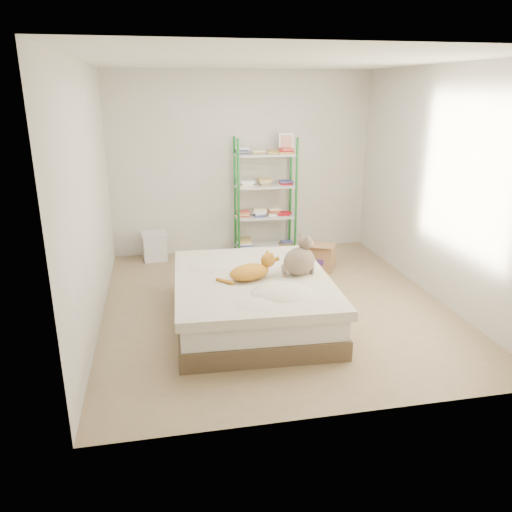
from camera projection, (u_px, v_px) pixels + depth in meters
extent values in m
cube|color=#977B5C|center=(274.00, 304.00, 5.71)|extent=(3.80, 4.20, 0.01)
cube|color=white|center=(277.00, 60.00, 4.88)|extent=(3.80, 4.20, 0.01)
cube|color=silver|center=(242.00, 164.00, 7.25)|extent=(3.80, 0.01, 2.60)
cube|color=silver|center=(348.00, 251.00, 3.34)|extent=(3.80, 0.01, 2.60)
cube|color=silver|center=(89.00, 199.00, 4.94)|extent=(0.01, 4.20, 2.60)
cube|color=silver|center=(439.00, 185.00, 5.64)|extent=(0.01, 4.20, 2.60)
cube|color=brown|center=(252.00, 313.00, 5.25)|extent=(1.62, 1.99, 0.19)
cube|color=silver|center=(252.00, 295.00, 5.18)|extent=(1.58, 1.93, 0.21)
cube|color=beige|center=(252.00, 281.00, 5.14)|extent=(1.66, 2.03, 0.10)
cylinder|color=#228633|center=(239.00, 200.00, 7.01)|extent=(0.04, 0.04, 1.70)
cylinder|color=#228633|center=(235.00, 195.00, 7.31)|extent=(0.04, 0.04, 1.70)
cylinder|color=#228633|center=(296.00, 198.00, 7.17)|extent=(0.04, 0.04, 1.70)
cylinder|color=#228633|center=(290.00, 193.00, 7.47)|extent=(0.04, 0.04, 1.70)
cube|color=silver|center=(265.00, 246.00, 7.48)|extent=(0.86, 0.34, 0.02)
cube|color=silver|center=(265.00, 217.00, 7.34)|extent=(0.86, 0.34, 0.02)
cube|color=silver|center=(265.00, 186.00, 7.19)|extent=(0.86, 0.34, 0.02)
cube|color=silver|center=(266.00, 155.00, 7.05)|extent=(0.86, 0.34, 0.02)
cube|color=red|center=(245.00, 243.00, 7.40)|extent=(0.20, 0.16, 0.09)
cube|color=red|center=(284.00, 241.00, 7.52)|extent=(0.20, 0.16, 0.09)
cube|color=red|center=(245.00, 214.00, 7.26)|extent=(0.20, 0.16, 0.09)
cube|color=red|center=(259.00, 213.00, 7.30)|extent=(0.20, 0.16, 0.09)
cube|color=red|center=(272.00, 213.00, 7.34)|extent=(0.20, 0.16, 0.09)
cube|color=red|center=(285.00, 212.00, 7.37)|extent=(0.20, 0.16, 0.09)
cube|color=red|center=(245.00, 183.00, 7.12)|extent=(0.20, 0.16, 0.09)
cube|color=red|center=(265.00, 182.00, 7.17)|extent=(0.20, 0.16, 0.09)
cube|color=red|center=(286.00, 182.00, 7.23)|extent=(0.20, 0.16, 0.09)
cube|color=red|center=(245.00, 151.00, 6.98)|extent=(0.20, 0.16, 0.09)
cube|color=red|center=(259.00, 151.00, 7.01)|extent=(0.20, 0.16, 0.09)
cube|color=red|center=(272.00, 150.00, 7.05)|extent=(0.20, 0.16, 0.09)
cube|color=red|center=(286.00, 150.00, 7.09)|extent=(0.20, 0.16, 0.09)
cube|color=white|center=(286.00, 143.00, 7.11)|extent=(0.22, 0.06, 0.28)
cube|color=#DA4237|center=(286.00, 143.00, 7.09)|extent=(0.17, 0.04, 0.22)
cube|color=olive|center=(316.00, 257.00, 6.78)|extent=(0.60, 0.57, 0.33)
cube|color=#52297E|center=(327.00, 261.00, 6.64)|extent=(0.25, 0.15, 0.07)
cube|color=olive|center=(320.00, 249.00, 6.57)|extent=(0.49, 0.36, 0.11)
cube|color=silver|center=(155.00, 247.00, 7.12)|extent=(0.35, 0.31, 0.37)
cube|color=silver|center=(154.00, 234.00, 7.06)|extent=(0.38, 0.34, 0.03)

